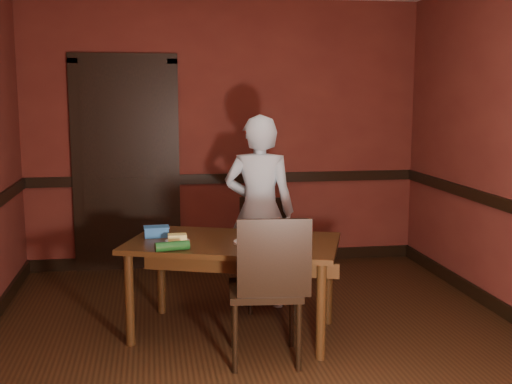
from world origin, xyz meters
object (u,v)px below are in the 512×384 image
object	(u,v)px
sandwich_plate	(251,241)
food_tub	(157,231)
dining_table	(233,288)
sauce_jar	(280,236)
cheese_saucer	(177,239)
chair_near	(265,287)
chair_far	(275,255)
person	(259,211)

from	to	relation	value
sandwich_plate	food_tub	bearing A→B (deg)	154.13
dining_table	sauce_jar	bearing A→B (deg)	5.15
dining_table	sandwich_plate	distance (m)	0.40
food_tub	cheese_saucer	bearing A→B (deg)	-54.51
chair_near	sauce_jar	size ratio (longest dim) A/B	11.08
chair_near	dining_table	bearing A→B (deg)	-67.47
chair_far	chair_near	size ratio (longest dim) A/B	0.90
sandwich_plate	cheese_saucer	bearing A→B (deg)	165.64
dining_table	chair_far	size ratio (longest dim) A/B	1.67
dining_table	chair_far	xyz separation A→B (m)	(0.41, 0.52, 0.10)
dining_table	person	world-z (taller)	person
chair_far	food_tub	xyz separation A→B (m)	(-0.96, -0.30, 0.29)
chair_near	food_tub	bearing A→B (deg)	-40.09
dining_table	cheese_saucer	distance (m)	0.55
person	cheese_saucer	size ratio (longest dim) A/B	9.00
person	cheese_saucer	xyz separation A→B (m)	(-0.70, -0.59, -0.07)
chair_near	sandwich_plate	distance (m)	0.46
dining_table	cheese_saucer	world-z (taller)	cheese_saucer
chair_near	sandwich_plate	xyz separation A→B (m)	(-0.03, 0.40, 0.22)
person	chair_far	bearing A→B (deg)	152.13
dining_table	person	distance (m)	0.83
chair_far	sandwich_plate	size ratio (longest dim) A/B	3.68
sauce_jar	food_tub	bearing A→B (deg)	160.29
person	dining_table	bearing A→B (deg)	80.46
sandwich_plate	cheese_saucer	world-z (taller)	sandwich_plate
sandwich_plate	sauce_jar	distance (m)	0.22
sauce_jar	cheese_saucer	xyz separation A→B (m)	(-0.73, 0.12, -0.02)
dining_table	chair_far	world-z (taller)	chair_far
dining_table	cheese_saucer	xyz separation A→B (m)	(-0.40, 0.04, 0.38)
chair_near	person	xyz separation A→B (m)	(0.15, 1.12, 0.30)
chair_near	sauce_jar	bearing A→B (deg)	-108.22
food_tub	sandwich_plate	bearing A→B (deg)	-28.13
dining_table	food_tub	size ratio (longest dim) A/B	7.88
chair_far	sauce_jar	xyz separation A→B (m)	(-0.09, -0.61, 0.30)
chair_far	food_tub	world-z (taller)	chair_far
dining_table	food_tub	world-z (taller)	food_tub
sandwich_plate	cheese_saucer	size ratio (longest dim) A/B	1.38
person	cheese_saucer	bearing A→B (deg)	56.11
sauce_jar	sandwich_plate	bearing A→B (deg)	-178.03
chair_near	cheese_saucer	bearing A→B (deg)	-38.13
cheese_saucer	chair_near	bearing A→B (deg)	-44.07
chair_far	person	world-z (taller)	person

